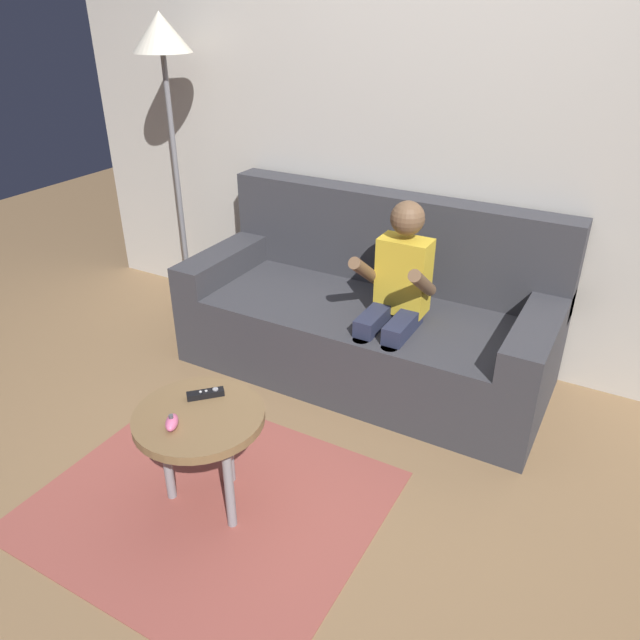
{
  "coord_description": "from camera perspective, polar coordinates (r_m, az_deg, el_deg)",
  "views": [
    {
      "loc": [
        0.92,
        -1.47,
        1.78
      ],
      "look_at": [
        -0.17,
        0.48,
        0.58
      ],
      "focal_mm": 33.92,
      "sensor_mm": 36.0,
      "label": 1
    }
  ],
  "objects": [
    {
      "name": "wall_back",
      "position": [
        3.14,
        12.33,
        17.86
      ],
      "size": [
        4.7,
        0.05,
        2.5
      ],
      "primitive_type": "cube",
      "color": "beige",
      "rests_on": "ground"
    },
    {
      "name": "couch",
      "position": [
        3.18,
        4.66,
        0.28
      ],
      "size": [
        1.88,
        0.8,
        0.89
      ],
      "color": "#38383D",
      "rests_on": "ground"
    },
    {
      "name": "ground_plane",
      "position": [
        2.49,
        -2.0,
        -17.51
      ],
      "size": [
        9.4,
        9.4,
        0.0
      ],
      "primitive_type": "plane",
      "color": "olive"
    },
    {
      "name": "floor_lamp",
      "position": [
        3.62,
        -14.54,
        22.74
      ],
      "size": [
        0.32,
        0.32,
        1.72
      ],
      "color": "black",
      "rests_on": "ground"
    },
    {
      "name": "game_remote_black_near_edge",
      "position": [
        2.34,
        -10.74,
        -6.86
      ],
      "size": [
        0.12,
        0.13,
        0.03
      ],
      "color": "black",
      "rests_on": "coffee_table"
    },
    {
      "name": "coffee_table",
      "position": [
        2.3,
        -11.21,
        -9.65
      ],
      "size": [
        0.48,
        0.48,
        0.44
      ],
      "color": "brown",
      "rests_on": "ground"
    },
    {
      "name": "nunchuk_pink",
      "position": [
        2.21,
        -13.81,
        -9.36
      ],
      "size": [
        0.08,
        0.1,
        0.05
      ],
      "color": "pink",
      "rests_on": "coffee_table"
    },
    {
      "name": "area_rug",
      "position": [
        2.55,
        -10.43,
        -16.54
      ],
      "size": [
        1.29,
        1.11,
        0.01
      ],
      "primitive_type": "cube",
      "color": "#9E4C42",
      "rests_on": "ground"
    },
    {
      "name": "person_seated_on_couch",
      "position": [
        2.83,
        7.12,
        2.34
      ],
      "size": [
        0.34,
        0.42,
        0.98
      ],
      "color": "#282D47",
      "rests_on": "ground"
    }
  ]
}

